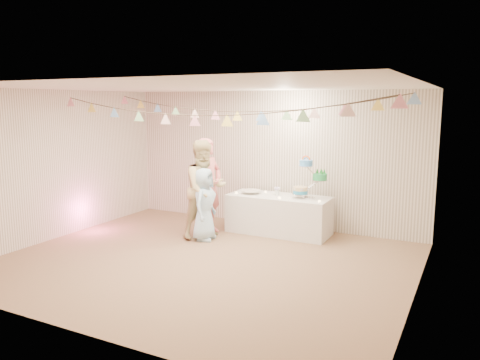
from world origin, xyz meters
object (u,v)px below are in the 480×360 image
at_px(cake_stand, 309,176).
at_px(person_child, 204,204).
at_px(table, 279,215).
at_px(person_adult_b, 205,189).
at_px(person_adult_a, 208,186).

xyz_separation_m(cake_stand, person_child, (-1.55, -1.03, -0.47)).
bearing_deg(person_child, table, -54.74).
relative_size(person_adult_b, person_child, 1.37).
bearing_deg(person_adult_b, person_child, -128.98).
distance_m(person_adult_b, person_child, 0.28).
distance_m(table, person_adult_b, 1.45).
distance_m(table, person_adult_a, 1.39).
distance_m(table, person_child, 1.43).
relative_size(table, cake_stand, 2.64).
height_order(table, person_child, person_child).
bearing_deg(cake_stand, person_adult_a, -159.97).
bearing_deg(person_adult_a, person_child, -150.77).
relative_size(cake_stand, person_adult_a, 0.40).
relative_size(person_adult_a, person_adult_b, 1.01).
relative_size(table, person_adult_a, 1.07).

